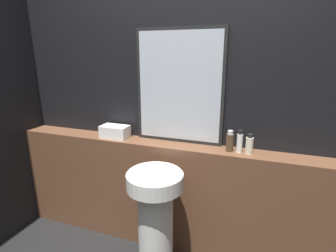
% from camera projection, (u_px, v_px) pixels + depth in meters
% --- Properties ---
extents(wall_back, '(8.00, 0.06, 2.50)m').
position_uv_depth(wall_back, '(173.00, 99.00, 2.11)').
color(wall_back, black).
rests_on(wall_back, ground_plane).
extents(vanity_counter, '(2.73, 0.21, 0.92)m').
position_uv_depth(vanity_counter, '(168.00, 195.00, 2.20)').
color(vanity_counter, brown).
rests_on(vanity_counter, ground_plane).
extents(pedestal_sink, '(0.39, 0.39, 0.84)m').
position_uv_depth(pedestal_sink, '(155.00, 218.00, 1.84)').
color(pedestal_sink, silver).
rests_on(pedestal_sink, ground_plane).
extents(mirror, '(0.70, 0.03, 0.88)m').
position_uv_depth(mirror, '(179.00, 87.00, 2.01)').
color(mirror, black).
rests_on(mirror, vanity_counter).
extents(towel_stack, '(0.23, 0.14, 0.10)m').
position_uv_depth(towel_stack, '(115.00, 132.00, 2.22)').
color(towel_stack, white).
rests_on(towel_stack, vanity_counter).
extents(shampoo_bottle, '(0.05, 0.05, 0.16)m').
position_uv_depth(shampoo_bottle, '(230.00, 142.00, 1.90)').
color(shampoo_bottle, '#4C3823').
rests_on(shampoo_bottle, vanity_counter).
extents(conditioner_bottle, '(0.04, 0.04, 0.17)m').
position_uv_depth(conditioner_bottle, '(240.00, 142.00, 1.88)').
color(conditioner_bottle, white).
rests_on(conditioner_bottle, vanity_counter).
extents(lotion_bottle, '(0.05, 0.05, 0.14)m').
position_uv_depth(lotion_bottle, '(249.00, 144.00, 1.86)').
color(lotion_bottle, beige).
rests_on(lotion_bottle, vanity_counter).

